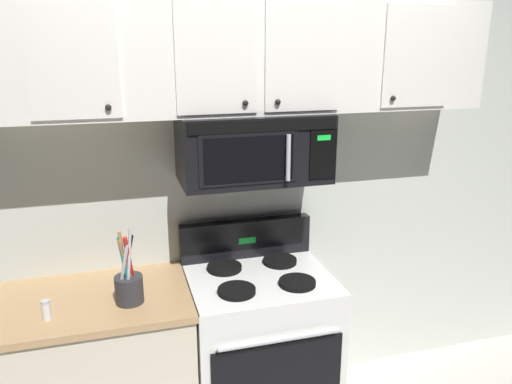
% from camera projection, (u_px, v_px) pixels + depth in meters
% --- Properties ---
extents(back_wall, '(5.20, 0.10, 2.70)m').
position_uv_depth(back_wall, '(242.00, 178.00, 2.88)').
color(back_wall, silver).
rests_on(back_wall, ground_plane).
extents(stove_range, '(0.76, 0.69, 1.12)m').
position_uv_depth(stove_range, '(259.00, 347.00, 2.79)').
color(stove_range, white).
rests_on(stove_range, ground_plane).
extents(over_range_microwave, '(0.76, 0.43, 0.35)m').
position_uv_depth(over_range_microwave, '(253.00, 147.00, 2.58)').
color(over_range_microwave, black).
extents(upper_cabinets, '(2.50, 0.36, 0.55)m').
position_uv_depth(upper_cabinets, '(251.00, 57.00, 2.48)').
color(upper_cabinets, white).
extents(counter_segment, '(0.93, 0.65, 0.90)m').
position_uv_depth(counter_segment, '(102.00, 376.00, 2.58)').
color(counter_segment, beige).
rests_on(counter_segment, ground_plane).
extents(utensil_crock_charcoal, '(0.13, 0.13, 0.38)m').
position_uv_depth(utensil_crock_charcoal, '(129.00, 284.00, 2.37)').
color(utensil_crock_charcoal, '#2D2D33').
rests_on(utensil_crock_charcoal, counter_segment).
extents(salt_shaker, '(0.04, 0.04, 0.09)m').
position_uv_depth(salt_shaker, '(46.00, 310.00, 2.24)').
color(salt_shaker, white).
rests_on(salt_shaker, counter_segment).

